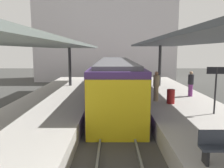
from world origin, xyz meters
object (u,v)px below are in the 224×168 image
object	(u,v)px
passenger_near_bench	(191,83)
passenger_mid_platform	(157,86)
platform_sign	(217,80)
litter_bin	(171,96)
commuter_train	(116,82)

from	to	relation	value
passenger_near_bench	passenger_mid_platform	world-z (taller)	passenger_mid_platform
passenger_near_bench	passenger_mid_platform	distance (m)	2.89
platform_sign	passenger_near_bench	size ratio (longest dim) A/B	1.35
platform_sign	passenger_mid_platform	bearing A→B (deg)	128.86
platform_sign	passenger_near_bench	distance (m)	4.25
litter_bin	passenger_near_bench	bearing A→B (deg)	48.51
platform_sign	passenger_mid_platform	xyz separation A→B (m)	(-2.22, 2.75, -0.71)
commuter_train	platform_sign	size ratio (longest dim) A/B	6.28
commuter_train	litter_bin	bearing A→B (deg)	-47.37
commuter_train	litter_bin	distance (m)	4.55
platform_sign	litter_bin	size ratio (longest dim) A/B	2.76
passenger_mid_platform	passenger_near_bench	bearing A→B (deg)	29.37
litter_bin	passenger_mid_platform	world-z (taller)	passenger_mid_platform
litter_bin	passenger_mid_platform	size ratio (longest dim) A/B	0.46
commuter_train	passenger_mid_platform	xyz separation A→B (m)	(2.36, -2.72, 0.18)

